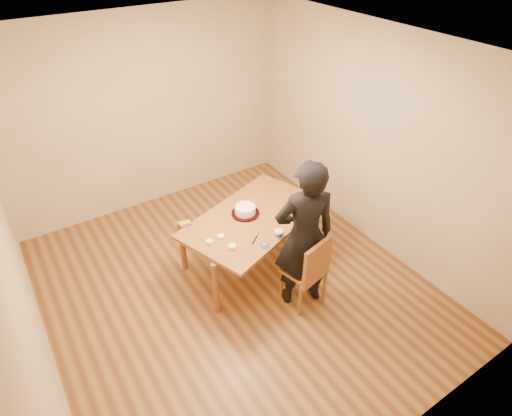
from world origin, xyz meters
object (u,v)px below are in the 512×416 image
dining_table (254,218)px  dining_chair (304,270)px  cake_plate (245,213)px  cake (245,210)px  person (304,236)px

dining_table → dining_chair: dining_table is taller
cake_plate → dining_table: bearing=-58.0°
dining_table → cake: size_ratio=6.91×
person → dining_table: bearing=-59.1°
dining_chair → cake: bearing=90.6°
person → cake: bearing=-56.6°
dining_table → cake_plate: 0.11m
dining_chair → person: bearing=77.2°
dining_chair → cake_plate: (-0.21, 0.86, 0.31)m
dining_chair → person: person is taller
cake → person: size_ratio=0.13×
dining_chair → person: (0.00, 0.05, 0.44)m
dining_table → cake_plate: (-0.06, 0.09, 0.03)m
dining_chair → cake_plate: size_ratio=1.22×
dining_table → cake: bearing=102.9°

